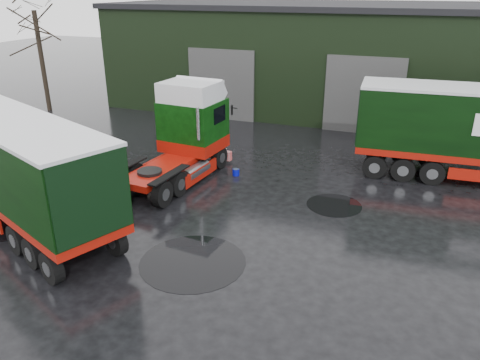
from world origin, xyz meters
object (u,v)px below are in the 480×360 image
at_px(warehouse, 378,57).
at_px(tree_left, 39,40).
at_px(tree_back_a, 295,17).
at_px(wash_bucket, 236,172).
at_px(hero_tractor, 170,136).
at_px(trailer_left, 3,164).

relative_size(warehouse, tree_left, 3.81).
distance_m(warehouse, tree_back_a, 12.90).
xyz_separation_m(wash_bucket, tree_left, (-15.01, 6.02, 4.12)).
bearing_deg(hero_tractor, warehouse, 73.64).
height_order(trailer_left, tree_left, tree_left).
bearing_deg(warehouse, wash_bucket, -105.88).
bearing_deg(trailer_left, tree_left, 59.52).
relative_size(hero_tractor, tree_back_a, 0.64).
bearing_deg(wash_bucket, tree_back_a, 99.48).
height_order(warehouse, trailer_left, warehouse).
relative_size(tree_left, tree_back_a, 0.89).
distance_m(wash_bucket, tree_back_a, 24.78).
height_order(hero_tractor, trailer_left, hero_tractor).
height_order(hero_tractor, tree_left, tree_left).
distance_m(wash_bucket, tree_left, 16.69).
xyz_separation_m(trailer_left, wash_bucket, (5.98, 5.98, -1.68)).
bearing_deg(wash_bucket, warehouse, 74.12).
relative_size(hero_tractor, wash_bucket, 21.21).
bearing_deg(wash_bucket, tree_left, 158.16).
relative_size(wash_bucket, tree_back_a, 0.03).
height_order(warehouse, tree_left, tree_left).
height_order(tree_left, tree_back_a, tree_back_a).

